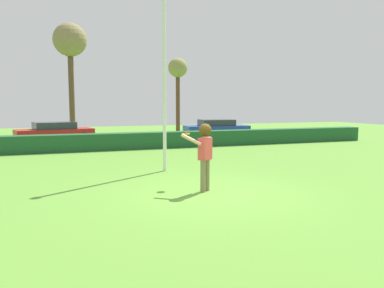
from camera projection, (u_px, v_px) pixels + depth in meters
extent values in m
plane|color=#5D9534|center=(211.00, 194.00, 9.67)|extent=(60.00, 60.00, 0.00)
cylinder|color=olive|center=(203.00, 176.00, 9.80)|extent=(0.14, 0.14, 0.84)
cylinder|color=olive|center=(207.00, 175.00, 9.97)|extent=(0.14, 0.14, 0.84)
cube|color=#E34847|center=(205.00, 149.00, 9.81)|extent=(0.44, 0.41, 0.58)
cylinder|color=#DDA47D|center=(191.00, 140.00, 9.74)|extent=(0.44, 0.54, 0.30)
cylinder|color=#DDA47D|center=(210.00, 148.00, 10.01)|extent=(0.09, 0.09, 0.62)
sphere|color=#DDA47D|center=(205.00, 131.00, 9.76)|extent=(0.22, 0.22, 0.22)
sphere|color=#4F3814|center=(205.00, 130.00, 9.76)|extent=(0.33, 0.33, 0.33)
cylinder|color=orange|center=(186.00, 134.00, 10.49)|extent=(0.22, 0.22, 0.09)
cylinder|color=silver|center=(164.00, 76.00, 12.60)|extent=(0.12, 0.12, 6.44)
cube|color=#1F532D|center=(133.00, 141.00, 19.18)|extent=(28.21, 0.90, 0.82)
cube|color=#B21E1E|center=(55.00, 134.00, 21.69)|extent=(4.46, 2.55, 0.55)
cube|color=#2D333D|center=(54.00, 125.00, 21.64)|extent=(2.48, 1.99, 0.40)
cylinder|color=black|center=(77.00, 136.00, 23.21)|extent=(0.61, 0.22, 0.60)
cylinder|color=black|center=(85.00, 138.00, 21.78)|extent=(0.61, 0.22, 0.60)
cylinder|color=black|center=(25.00, 139.00, 21.65)|extent=(0.61, 0.22, 0.60)
cylinder|color=black|center=(30.00, 141.00, 20.22)|extent=(0.61, 0.22, 0.60)
cube|color=#263FA5|center=(216.00, 130.00, 25.07)|extent=(4.33, 2.04, 0.55)
cube|color=#2D333D|center=(216.00, 122.00, 25.02)|extent=(2.32, 1.74, 0.40)
cylinder|color=black|center=(232.00, 132.00, 26.30)|extent=(0.61, 0.15, 0.60)
cylinder|color=black|center=(242.00, 134.00, 24.67)|extent=(0.61, 0.15, 0.60)
cylinder|color=black|center=(192.00, 133.00, 25.53)|extent=(0.61, 0.15, 0.60)
cylinder|color=black|center=(199.00, 135.00, 23.90)|extent=(0.61, 0.15, 0.60)
cylinder|color=brown|center=(72.00, 97.00, 25.89)|extent=(0.38, 0.38, 5.47)
sphere|color=olive|center=(70.00, 40.00, 25.47)|extent=(2.25, 2.25, 2.25)
cylinder|color=brown|center=(178.00, 106.00, 29.19)|extent=(0.32, 0.32, 4.29)
sphere|color=olive|center=(178.00, 68.00, 28.89)|extent=(1.48, 1.48, 1.48)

